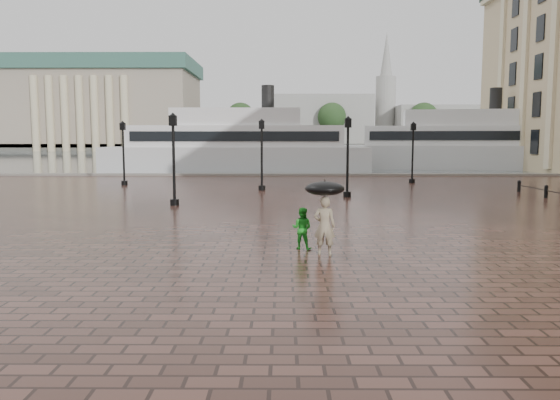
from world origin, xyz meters
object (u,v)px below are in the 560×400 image
at_px(street_lamps, 268,154).
at_px(ferry_near, 237,146).
at_px(child_pedestrian, 302,228).
at_px(adult_pedestrian, 324,226).
at_px(ferry_far, 463,145).

distance_m(street_lamps, ferry_near, 20.28).
height_order(child_pedestrian, ferry_near, ferry_near).
distance_m(adult_pedestrian, ferry_near, 39.69).
relative_size(ferry_near, ferry_far, 0.95).
bearing_deg(ferry_near, child_pedestrian, -82.77).
relative_size(child_pedestrian, ferry_far, 0.05).
height_order(street_lamps, adult_pedestrian, street_lamps).
xyz_separation_m(adult_pedestrian, ferry_far, (18.54, 45.17, 1.79)).
bearing_deg(child_pedestrian, ferry_near, -64.61).
xyz_separation_m(adult_pedestrian, child_pedestrian, (-0.60, 0.89, -0.21)).
relative_size(street_lamps, ferry_near, 0.82).
distance_m(ferry_near, ferry_far, 25.10).
xyz_separation_m(ferry_near, ferry_far, (24.38, 5.95, 0.07)).
xyz_separation_m(street_lamps, adult_pedestrian, (2.16, -19.28, -1.49)).
bearing_deg(child_pedestrian, adult_pedestrian, 141.59).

